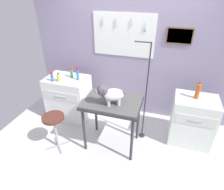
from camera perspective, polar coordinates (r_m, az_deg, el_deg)
ground at (r=3.40m, az=0.35°, el=-16.18°), size 4.40×4.00×0.04m
rear_wall_panel at (r=3.80m, az=6.13°, el=10.52°), size 4.00×0.09×2.30m
grooming_table at (r=3.00m, az=0.03°, el=-3.35°), size 0.90×0.64×0.88m
grooming_arm at (r=3.19m, az=9.80°, el=-0.96°), size 0.29×0.11×1.74m
dog at (r=2.78m, az=-0.59°, el=0.29°), size 0.44×0.32×0.32m
counter_left at (r=3.97m, az=-12.70°, el=-0.79°), size 0.80×0.58×0.88m
cabinet_right at (r=3.56m, az=22.68°, el=-6.97°), size 0.68×0.54×0.86m
stool at (r=3.24m, az=-16.85°, el=-7.72°), size 0.35×0.35×0.64m
pump_bottle_white at (r=3.65m, az=-15.58°, el=4.96°), size 0.07×0.06×0.18m
spray_bottle_tall at (r=3.74m, az=-11.90°, el=6.39°), size 0.06×0.06×0.20m
detangler_spray at (r=3.68m, az=-17.38°, el=5.08°), size 0.05×0.05×0.19m
shampoo_bottle at (r=3.60m, az=-10.19°, el=6.06°), size 0.05×0.05×0.26m
soda_bottle at (r=3.28m, az=24.14°, el=1.14°), size 0.07×0.07×0.29m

